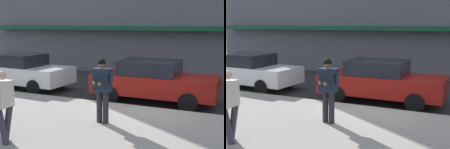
# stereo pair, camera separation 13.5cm
# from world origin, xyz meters

# --- Properties ---
(ground_plane) EXTENTS (80.00, 80.00, 0.00)m
(ground_plane) POSITION_xyz_m (0.00, 0.00, 0.00)
(ground_plane) COLOR #2B2D30
(sidewalk) EXTENTS (32.00, 5.30, 0.14)m
(sidewalk) POSITION_xyz_m (1.00, -2.85, 0.07)
(sidewalk) COLOR #99968E
(sidewalk) RESTS_ON ground
(curb_paint_line) EXTENTS (28.00, 0.12, 0.01)m
(curb_paint_line) POSITION_xyz_m (1.00, 0.05, 0.00)
(curb_paint_line) COLOR silver
(curb_paint_line) RESTS_ON ground
(parked_sedan_near) EXTENTS (4.60, 2.14, 1.54)m
(parked_sedan_near) POSITION_xyz_m (-6.20, 0.97, 0.79)
(parked_sedan_near) COLOR silver
(parked_sedan_near) RESTS_ON ground
(parked_sedan_mid) EXTENTS (4.50, 1.94, 1.54)m
(parked_sedan_mid) POSITION_xyz_m (-0.17, 1.02, 0.79)
(parked_sedan_mid) COLOR maroon
(parked_sedan_mid) RESTS_ON ground
(man_texting_on_phone) EXTENTS (0.65, 0.60, 1.81)m
(man_texting_on_phone) POSITION_xyz_m (-0.63, -2.34, 1.25)
(man_texting_on_phone) COLOR #23232B
(man_texting_on_phone) RESTS_ON sidewalk
(pedestrian_in_light_coat) EXTENTS (0.33, 0.60, 1.70)m
(pedestrian_in_light_coat) POSITION_xyz_m (-2.05, -4.57, 1.11)
(pedestrian_in_light_coat) COLOR #33333D
(pedestrian_in_light_coat) RESTS_ON sidewalk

